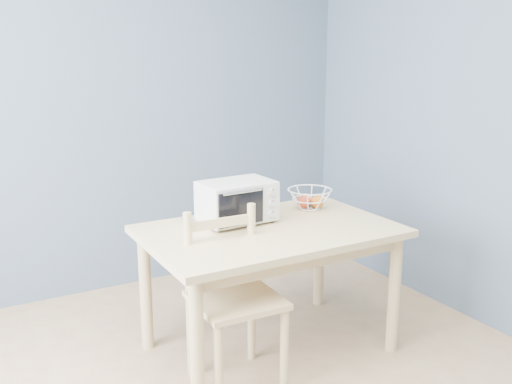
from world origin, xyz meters
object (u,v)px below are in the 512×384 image
toaster_oven (234,201)px  fruit_basket (309,199)px  dining_table (270,245)px  dining_chair (232,300)px

toaster_oven → fruit_basket: (0.55, 0.04, -0.06)m
toaster_oven → fruit_basket: bearing=1.3°
dining_table → fruit_basket: bearing=27.9°
fruit_basket → dining_chair: bearing=-151.8°
toaster_oven → dining_chair: (-0.21, -0.37, -0.42)m
dining_table → fruit_basket: (0.42, 0.22, 0.17)m
fruit_basket → dining_table: bearing=-152.1°
dining_table → dining_chair: size_ratio=1.52×
toaster_oven → fruit_basket: 0.55m
fruit_basket → dining_chair: size_ratio=0.32×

